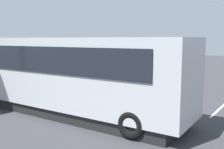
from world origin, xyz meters
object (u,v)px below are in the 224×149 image
spectator_centre (82,81)px  stunt_motorcycle (117,69)px  parked_motorcycle_silver (59,90)px  traffic_cone (130,85)px  tour_bus (68,76)px  spectator_far_left (111,83)px  spectator_left (99,80)px

spectator_centre → stunt_motorcycle: stunt_motorcycle is taller
parked_motorcycle_silver → stunt_motorcycle: bearing=-90.3°
stunt_motorcycle → traffic_cone: size_ratio=3.05×
parked_motorcycle_silver → spectator_centre: bearing=-152.3°
tour_bus → spectator_far_left: 2.75m
tour_bus → traffic_cone: tour_bus is taller
parked_motorcycle_silver → traffic_cone: parked_motorcycle_silver is taller
parked_motorcycle_silver → stunt_motorcycle: 5.77m
tour_bus → spectator_centre: tour_bus is taller
spectator_centre → spectator_left: bearing=-154.6°
spectator_left → spectator_centre: bearing=25.4°
spectator_far_left → parked_motorcycle_silver: (2.74, 0.91, -0.52)m
tour_bus → stunt_motorcycle: bearing=-73.5°
spectator_centre → traffic_cone: bearing=-100.3°
tour_bus → parked_motorcycle_silver: bearing=-37.3°
spectator_far_left → spectator_centre: spectator_far_left is taller
spectator_left → parked_motorcycle_silver: (1.94, 0.97, -0.59)m
spectator_left → stunt_motorcycle: bearing=-68.3°
stunt_motorcycle → spectator_centre: bearing=101.7°
tour_bus → parked_motorcycle_silver: (2.25, -1.71, -1.16)m
spectator_far_left → traffic_cone: spectator_far_left is taller
stunt_motorcycle → traffic_cone: bearing=145.4°
spectator_centre → parked_motorcycle_silver: (1.10, 0.58, -0.50)m
spectator_centre → parked_motorcycle_silver: bearing=27.7°
spectator_far_left → spectator_centre: bearing=11.5°
spectator_far_left → spectator_centre: size_ratio=1.01×
spectator_left → traffic_cone: bearing=-88.1°
spectator_left → parked_motorcycle_silver: bearing=26.7°
parked_motorcycle_silver → stunt_motorcycle: size_ratio=1.07×
tour_bus → spectator_far_left: bearing=-100.6°
parked_motorcycle_silver → traffic_cone: (-1.82, -4.51, -0.18)m
spectator_centre → stunt_motorcycle: 5.27m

